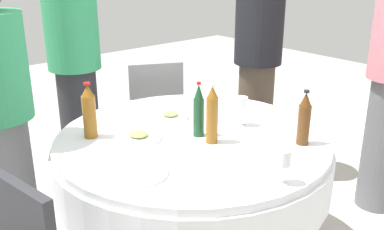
# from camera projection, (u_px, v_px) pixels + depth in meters

# --- Properties ---
(dining_table) EXTENTS (1.43, 1.43, 0.74)m
(dining_table) POSITION_uv_depth(u_px,v_px,m) (192.00, 162.00, 2.35)
(dining_table) COLOR white
(dining_table) RESTS_ON ground_plane
(bottle_brown_north) EXTENTS (0.06, 0.06, 0.28)m
(bottle_brown_north) POSITION_uv_depth(u_px,v_px,m) (304.00, 119.00, 2.16)
(bottle_brown_north) COLOR #593314
(bottle_brown_north) RESTS_ON dining_table
(bottle_dark_green_mid) EXTENTS (0.06, 0.06, 0.29)m
(bottle_dark_green_mid) POSITION_uv_depth(u_px,v_px,m) (199.00, 111.00, 2.25)
(bottle_dark_green_mid) COLOR #194728
(bottle_dark_green_mid) RESTS_ON dining_table
(bottle_amber_east) EXTENTS (0.06, 0.06, 0.30)m
(bottle_amber_east) POSITION_uv_depth(u_px,v_px,m) (212.00, 115.00, 2.17)
(bottle_amber_east) COLOR #8C5619
(bottle_amber_east) RESTS_ON dining_table
(bottle_amber_west) EXTENTS (0.07, 0.07, 0.29)m
(bottle_amber_west) POSITION_uv_depth(u_px,v_px,m) (89.00, 112.00, 2.24)
(bottle_amber_west) COLOR #8C5619
(bottle_amber_west) RESTS_ON dining_table
(wine_glass_west) EXTENTS (0.07, 0.07, 0.16)m
(wine_glass_west) POSITION_uv_depth(u_px,v_px,m) (241.00, 105.00, 2.39)
(wine_glass_west) COLOR white
(wine_glass_west) RESTS_ON dining_table
(wine_glass_right) EXTENTS (0.06, 0.06, 0.15)m
(wine_glass_right) POSITION_uv_depth(u_px,v_px,m) (283.00, 160.00, 1.79)
(wine_glass_right) COLOR white
(wine_glass_right) RESTS_ON dining_table
(plate_left) EXTENTS (0.23, 0.23, 0.04)m
(plate_left) POSITION_uv_depth(u_px,v_px,m) (138.00, 137.00, 2.25)
(plate_left) COLOR white
(plate_left) RESTS_ON dining_table
(plate_far) EXTENTS (0.25, 0.25, 0.02)m
(plate_far) POSITION_uv_depth(u_px,v_px,m) (139.00, 172.00, 1.90)
(plate_far) COLOR white
(plate_far) RESTS_ON dining_table
(plate_outer) EXTENTS (0.21, 0.21, 0.04)m
(plate_outer) POSITION_uv_depth(u_px,v_px,m) (170.00, 116.00, 2.53)
(plate_outer) COLOR white
(plate_outer) RESTS_ON dining_table
(fork_mid) EXTENTS (0.13, 0.14, 0.00)m
(fork_mid) POSITION_uv_depth(u_px,v_px,m) (227.00, 172.00, 1.92)
(fork_mid) COLOR silver
(fork_mid) RESTS_ON dining_table
(person_north) EXTENTS (0.34, 0.34, 1.66)m
(person_north) POSITION_uv_depth(u_px,v_px,m) (76.00, 74.00, 2.93)
(person_north) COLOR #26262B
(person_north) RESTS_ON ground_plane
(person_east) EXTENTS (0.34, 0.34, 1.60)m
(person_east) POSITION_uv_depth(u_px,v_px,m) (0.00, 122.00, 2.21)
(person_east) COLOR slate
(person_east) RESTS_ON ground_plane
(person_west) EXTENTS (0.34, 0.34, 1.58)m
(person_west) POSITION_uv_depth(u_px,v_px,m) (257.00, 70.00, 3.23)
(person_west) COLOR #4C3F33
(person_west) RESTS_ON ground_plane
(chair_front) EXTENTS (0.54, 0.54, 0.87)m
(chair_front) POSITION_uv_depth(u_px,v_px,m) (155.00, 105.00, 3.44)
(chair_front) COLOR #99999E
(chair_front) RESTS_ON ground_plane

